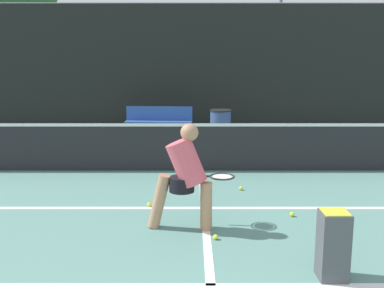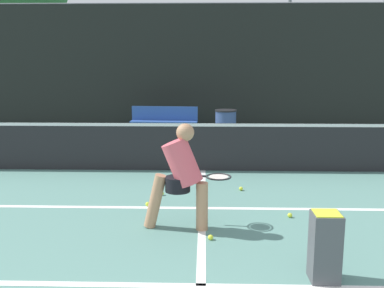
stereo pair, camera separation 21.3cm
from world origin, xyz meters
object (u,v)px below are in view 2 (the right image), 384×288
trash_bin (226,124)px  player_practicing (181,173)px  ball_hopper (325,245)px  parked_car (150,103)px  courtside_bench (164,120)px

trash_bin → player_practicing: bearing=-97.3°
ball_hopper → parked_car: (-3.16, 11.73, 0.26)m
player_practicing → parked_car: parked_car is taller
ball_hopper → trash_bin: (-0.62, 8.20, 0.03)m
player_practicing → trash_bin: player_practicing is taller
player_practicing → courtside_bench: bearing=102.9°
player_practicing → trash_bin: size_ratio=1.75×
trash_bin → parked_car: size_ratio=0.20×
trash_bin → parked_car: 4.36m
player_practicing → ball_hopper: size_ratio=1.97×
ball_hopper → trash_bin: size_ratio=0.88×
ball_hopper → courtside_bench: size_ratio=0.37×
player_practicing → parked_car: size_ratio=0.36×
courtside_bench → parked_car: size_ratio=0.49×
trash_bin → parked_car: parked_car is taller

